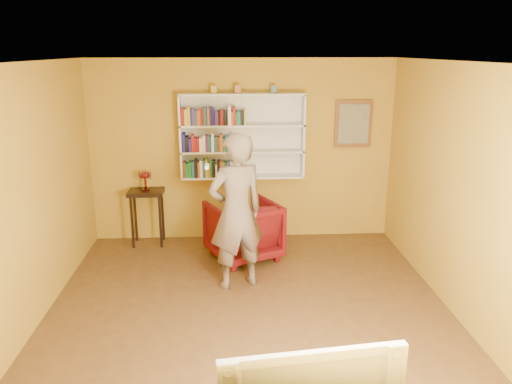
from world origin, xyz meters
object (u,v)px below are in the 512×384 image
armchair (243,230)px  person (236,212)px  ruby_lustre (145,177)px  console_table (147,200)px  bookshelf (242,136)px

armchair → person: bearing=58.1°
ruby_lustre → armchair: size_ratio=0.32×
console_table → person: (1.29, -1.45, 0.27)m
armchair → console_table: bearing=-47.5°
ruby_lustre → armchair: 1.64m
bookshelf → armchair: 1.40m
console_table → ruby_lustre: (0.00, -0.00, 0.35)m
bookshelf → console_table: size_ratio=2.16×
bookshelf → console_table: (-1.42, -0.16, -0.91)m
bookshelf → ruby_lustre: bearing=-173.6°
ruby_lustre → person: person is taller
console_table → armchair: (1.40, -0.58, -0.28)m
bookshelf → armchair: size_ratio=2.02×
bookshelf → person: (-0.12, -1.61, -0.64)m
ruby_lustre → armchair: (1.40, -0.58, -0.63)m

